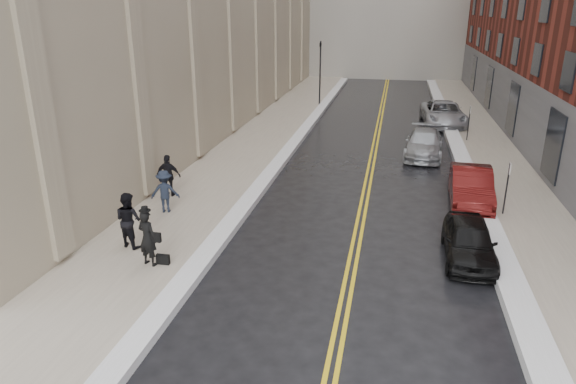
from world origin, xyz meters
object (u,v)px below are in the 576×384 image
at_px(car_black, 469,241).
at_px(pedestrian_a, 129,220).
at_px(pedestrian_b, 165,191).
at_px(car_maroon, 471,186).
at_px(pedestrian_main, 148,238).
at_px(car_silver_near, 424,144).
at_px(car_silver_far, 443,114).
at_px(pedestrian_c, 169,176).

xyz_separation_m(car_black, pedestrian_a, (-11.03, -1.58, 0.44)).
height_order(pedestrian_a, pedestrian_b, pedestrian_a).
bearing_deg(car_black, car_maroon, 83.58).
bearing_deg(pedestrian_main, car_silver_near, -104.94).
relative_size(car_silver_far, pedestrian_a, 3.08).
bearing_deg(car_silver_near, car_maroon, -72.77).
height_order(pedestrian_a, pedestrian_c, pedestrian_a).
height_order(car_maroon, pedestrian_a, pedestrian_a).
bearing_deg(pedestrian_b, car_silver_near, -149.51).
relative_size(car_maroon, car_silver_near, 0.94).
bearing_deg(car_silver_near, pedestrian_c, -135.46).
distance_m(car_black, pedestrian_main, 10.18).
bearing_deg(car_silver_far, car_silver_near, -104.39).
relative_size(car_maroon, car_silver_far, 0.78).
height_order(car_silver_far, pedestrian_c, pedestrian_c).
bearing_deg(pedestrian_a, pedestrian_main, 157.19).
relative_size(pedestrian_b, pedestrian_c, 0.94).
bearing_deg(car_silver_near, car_black, -81.23).
distance_m(car_maroon, pedestrian_main, 13.18).
distance_m(car_silver_near, pedestrian_c, 14.18).
bearing_deg(car_maroon, pedestrian_main, -139.76).
bearing_deg(car_silver_near, pedestrian_a, -121.44).
distance_m(car_maroon, pedestrian_a, 13.58).
height_order(pedestrian_main, pedestrian_a, pedestrian_a).
xyz_separation_m(car_maroon, pedestrian_main, (-10.49, -7.99, 0.30)).
distance_m(car_black, pedestrian_c, 12.23).
bearing_deg(car_maroon, car_black, -94.27).
height_order(car_black, pedestrian_a, pedestrian_a).
relative_size(car_black, pedestrian_b, 2.28).
bearing_deg(car_silver_far, pedestrian_c, -129.02).
xyz_separation_m(car_silver_far, pedestrian_b, (-11.84, -19.15, 0.18)).
relative_size(car_maroon, pedestrian_b, 2.70).
bearing_deg(car_silver_far, pedestrian_a, -121.23).
bearing_deg(pedestrian_b, pedestrian_c, -86.55).
xyz_separation_m(car_black, car_silver_far, (0.67, 20.68, 0.16)).
distance_m(car_maroon, car_silver_far, 15.38).
xyz_separation_m(pedestrian_a, pedestrian_b, (-0.14, 3.11, -0.10)).
distance_m(car_black, pedestrian_b, 11.28).
bearing_deg(pedestrian_a, car_silver_near, -106.52).
height_order(pedestrian_main, pedestrian_b, pedestrian_main).
xyz_separation_m(car_silver_far, pedestrian_main, (-10.49, -23.37, 0.24)).
relative_size(car_maroon, pedestrian_main, 2.52).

